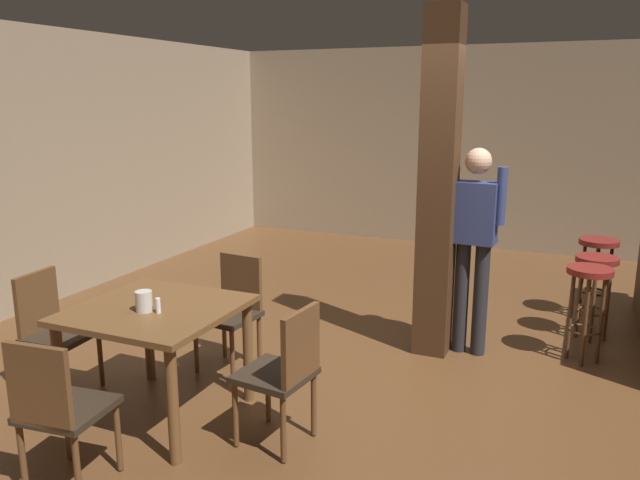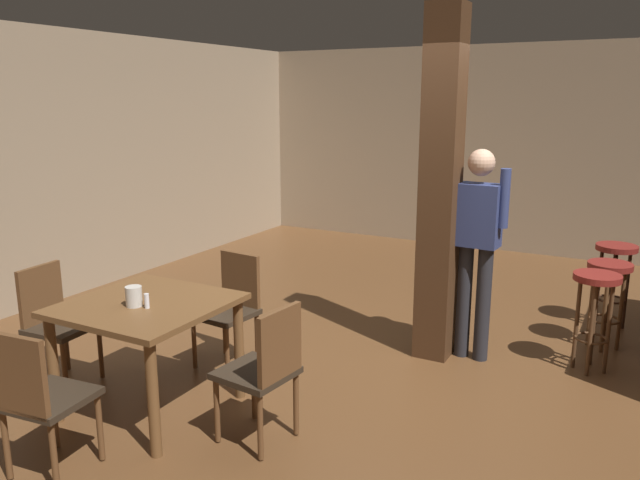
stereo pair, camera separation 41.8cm
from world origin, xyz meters
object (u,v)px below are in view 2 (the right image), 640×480
object	(u,v)px
salt_shaker	(147,301)
standing_person	(477,240)
dining_table	(147,319)
chair_east	(265,367)
chair_west	(54,319)
bar_stool_mid	(608,284)
napkin_cup	(134,296)
bar_stool_far	(615,265)
chair_south	(39,395)
chair_north	(231,304)
bar_stool_near	(595,299)

from	to	relation	value
salt_shaker	standing_person	size ratio (longest dim) A/B	0.06
dining_table	standing_person	world-z (taller)	standing_person
dining_table	chair_east	distance (m)	0.95
dining_table	chair_west	size ratio (longest dim) A/B	1.13
bar_stool_mid	napkin_cup	bearing A→B (deg)	-133.92
standing_person	bar_stool_far	size ratio (longest dim) A/B	2.18
salt_shaker	bar_stool_far	size ratio (longest dim) A/B	0.12
chair_east	bar_stool_far	bearing A→B (deg)	61.88
chair_west	dining_table	bearing A→B (deg)	1.51
chair_east	chair_south	xyz separation A→B (m)	(-0.90, -0.90, 0.00)
bar_stool_far	chair_north	bearing A→B (deg)	-137.87
chair_north	bar_stool_far	xyz separation A→B (m)	(2.62, 2.37, 0.09)
chair_west	chair_south	distance (m)	1.28
chair_east	salt_shaker	size ratio (longest dim) A/B	9.08
bar_stool_near	standing_person	bearing A→B (deg)	-167.91
chair_south	bar_stool_near	xyz separation A→B (m)	(2.56, 3.00, 0.09)
chair_north	napkin_cup	distance (m)	1.03
chair_east	dining_table	bearing A→B (deg)	-179.37
chair_north	chair_south	distance (m)	1.77
chair_east	bar_stool_mid	xyz separation A→B (m)	(1.71, 2.65, 0.06)
chair_east	bar_stool_mid	world-z (taller)	chair_east
standing_person	bar_stool_near	size ratio (longest dim) A/B	2.18
salt_shaker	bar_stool_mid	distance (m)	3.76
napkin_cup	dining_table	bearing A→B (deg)	84.69
chair_north	chair_east	size ratio (longest dim) A/B	1.00
napkin_cup	bar_stool_near	bearing A→B (deg)	40.30
chair_west	standing_person	bearing A→B (deg)	36.63
chair_north	chair_south	bearing A→B (deg)	-90.35
dining_table	chair_south	xyz separation A→B (m)	(0.04, -0.89, -0.15)
bar_stool_far	bar_stool_mid	bearing A→B (deg)	-91.21
chair_east	chair_north	bearing A→B (deg)	135.88
chair_east	napkin_cup	bearing A→B (deg)	-173.47
bar_stool_far	salt_shaker	bearing A→B (deg)	-127.67
chair_east	bar_stool_near	size ratio (longest dim) A/B	1.13
chair_north	bar_stool_mid	xyz separation A→B (m)	(2.60, 1.79, 0.06)
dining_table	bar_stool_mid	xyz separation A→B (m)	(2.65, 2.66, -0.08)
chair_west	chair_north	size ratio (longest dim) A/B	1.00
chair_south	napkin_cup	size ratio (longest dim) A/B	6.66
bar_stool_near	napkin_cup	bearing A→B (deg)	-139.70
salt_shaker	standing_person	world-z (taller)	standing_person
chair_west	napkin_cup	bearing A→B (deg)	-4.69
salt_shaker	bar_stool_near	xyz separation A→B (m)	(2.50, 2.20, -0.23)
bar_stool_near	bar_stool_far	distance (m)	1.13
chair_east	bar_stool_far	size ratio (longest dim) A/B	1.13
napkin_cup	bar_stool_near	xyz separation A→B (m)	(2.60, 2.21, -0.25)
chair_south	bar_stool_mid	xyz separation A→B (m)	(2.61, 3.55, 0.06)
salt_shaker	napkin_cup	bearing A→B (deg)	-174.59
napkin_cup	bar_stool_near	world-z (taller)	napkin_cup
chair_north	chair_east	distance (m)	1.24
chair_north	chair_south	size ratio (longest dim) A/B	1.00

